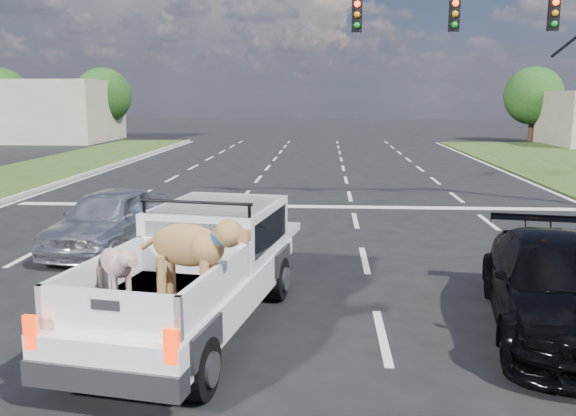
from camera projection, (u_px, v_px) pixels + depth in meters
name	position (u px, v px, depth m)	size (l,w,h in m)	color
ground	(257.00, 334.00, 8.55)	(160.00, 160.00, 0.00)	black
road_markings	(287.00, 231.00, 14.98)	(17.75, 60.00, 0.01)	silver
traffic_signal	(544.00, 45.00, 17.55)	(9.11, 0.31, 7.00)	black
building_left	(41.00, 111.00, 44.70)	(10.00, 8.00, 4.40)	#C1B293
tree_far_b	(1.00, 96.00, 46.71)	(4.20, 4.20, 5.40)	#332114
tree_far_c	(103.00, 96.00, 46.22)	(4.20, 4.20, 5.40)	#332114
tree_far_d	(534.00, 96.00, 44.27)	(4.20, 4.20, 5.40)	#332114
pickup_truck	(197.00, 269.00, 8.60)	(2.58, 5.16, 1.85)	black
silver_sedan	(109.00, 219.00, 13.14)	(1.57, 3.91, 1.33)	silver
black_coupe	(559.00, 287.00, 8.52)	(1.84, 4.52, 1.31)	black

